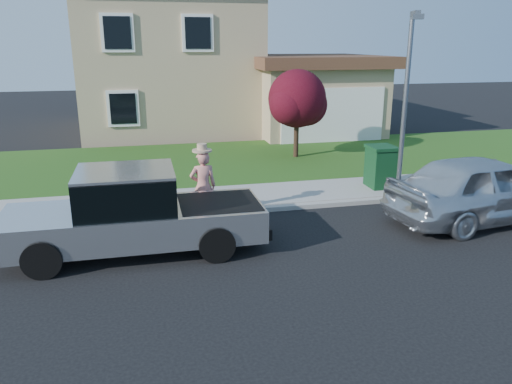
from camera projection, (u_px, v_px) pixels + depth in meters
ground at (228, 262)px, 10.01m from camera, size 80.00×80.00×0.00m
curb at (247, 210)px, 12.92m from camera, size 40.00×0.20×0.12m
sidewalk at (239, 197)px, 13.94m from camera, size 40.00×2.00×0.15m
lawn at (215, 162)px, 18.15m from camera, size 40.00×7.00×0.10m
house at (196, 65)px, 24.67m from camera, size 14.00×11.30×6.85m
pickup_truck at (134, 214)px, 10.29m from camera, size 5.43×2.10×1.78m
woman at (203, 185)px, 12.08m from camera, size 0.65×0.47×1.94m
sedan at (484, 188)px, 12.11m from camera, size 5.11×2.57×1.67m
ornamental_tree at (298, 101)px, 18.24m from camera, size 2.35×2.12×3.22m
trash_bin at (381, 166)px, 14.55m from camera, size 0.76×0.87×1.22m
street_lamp at (406, 104)px, 12.05m from camera, size 0.34×0.64×4.92m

